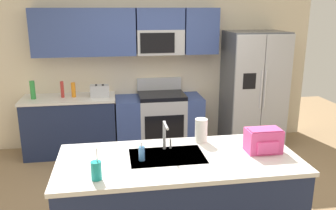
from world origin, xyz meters
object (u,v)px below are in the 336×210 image
at_px(paper_towel_roll, 201,130).
at_px(soap_dispenser, 142,153).
at_px(pepper_mill, 62,89).
at_px(range_oven, 159,121).
at_px(refrigerator, 253,90).
at_px(bottle_green, 33,90).
at_px(toaster, 100,91).
at_px(backpack, 263,140).
at_px(bottle_orange, 73,90).
at_px(sink_faucet, 165,133).
at_px(drink_cup_teal, 96,170).

bearing_deg(paper_towel_roll, soap_dispenser, -150.76).
xyz_separation_m(pepper_mill, soap_dispenser, (0.98, -2.43, -0.05)).
bearing_deg(range_oven, refrigerator, -2.71).
relative_size(refrigerator, bottle_green, 6.84).
bearing_deg(toaster, backpack, -56.51).
distance_m(bottle_green, bottle_orange, 0.58).
bearing_deg(refrigerator, sink_faucet, -129.23).
height_order(refrigerator, backpack, refrigerator).
height_order(pepper_mill, bottle_green, bottle_green).
bearing_deg(soap_dispenser, bottle_orange, 108.58).
relative_size(range_oven, refrigerator, 0.74).
bearing_deg(backpack, refrigerator, 69.75).
bearing_deg(bottle_green, refrigerator, -0.74).
height_order(refrigerator, sink_faucet, refrigerator).
relative_size(refrigerator, toaster, 6.61).
bearing_deg(soap_dispenser, refrigerator, 49.61).
bearing_deg(drink_cup_teal, sink_faucet, 38.66).
relative_size(refrigerator, backpack, 5.78).
relative_size(soap_dispenser, backpack, 0.53).
height_order(range_oven, drink_cup_teal, drink_cup_teal).
distance_m(refrigerator, pepper_mill, 2.99).
bearing_deg(bottle_orange, soap_dispenser, -71.42).
height_order(sink_faucet, paper_towel_roll, sink_faucet).
xyz_separation_m(pepper_mill, drink_cup_teal, (0.59, -2.73, -0.04)).
distance_m(toaster, pepper_mill, 0.56).
bearing_deg(soap_dispenser, pepper_mill, 111.92).
relative_size(pepper_mill, drink_cup_teal, 0.90).
height_order(bottle_green, bottle_orange, bottle_green).
bearing_deg(bottle_green, drink_cup_teal, -69.50).
xyz_separation_m(refrigerator, bottle_green, (-3.40, 0.04, 0.11)).
relative_size(refrigerator, drink_cup_teal, 6.80).
bearing_deg(bottle_orange, drink_cup_teal, -81.00).
bearing_deg(drink_cup_teal, paper_towel_roll, 32.90).
height_order(refrigerator, bottle_orange, refrigerator).
relative_size(toaster, soap_dispenser, 1.65).
bearing_deg(pepper_mill, backpack, -48.78).
height_order(pepper_mill, backpack, pepper_mill).
bearing_deg(backpack, pepper_mill, 131.22).
distance_m(soap_dispenser, paper_towel_roll, 0.72).
bearing_deg(bottle_orange, bottle_green, -177.89).
bearing_deg(toaster, pepper_mill, 174.82).
relative_size(toaster, paper_towel_roll, 1.17).
distance_m(toaster, backpack, 2.84).
height_order(pepper_mill, drink_cup_teal, drink_cup_teal).
bearing_deg(drink_cup_teal, pepper_mill, 102.27).
distance_m(toaster, bottle_orange, 0.39).
height_order(sink_faucet, backpack, sink_faucet).
height_order(range_oven, paper_towel_roll, paper_towel_roll).
xyz_separation_m(refrigerator, drink_cup_teal, (-2.39, -2.66, 0.05)).
xyz_separation_m(range_oven, soap_dispenser, (-0.49, -2.43, 0.53)).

